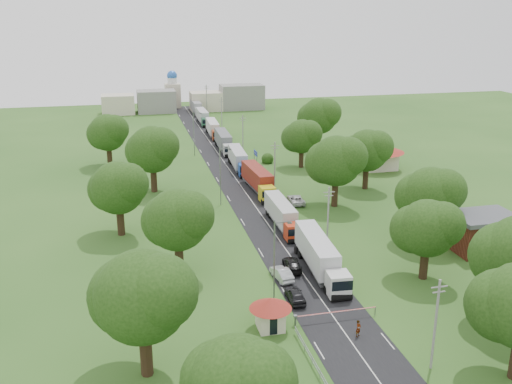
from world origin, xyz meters
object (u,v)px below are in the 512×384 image
object	(u,v)px
boom_barrier	(324,314)
pedestrian_near	(358,329)
truck_0	(319,255)
car_lane_front	(295,295)
info_sign	(256,156)
car_lane_mid	(282,274)
guard_booth	(270,310)

from	to	relation	value
boom_barrier	pedestrian_near	size ratio (longest dim) A/B	5.16
truck_0	car_lane_front	world-z (taller)	truck_0
boom_barrier	info_sign	world-z (taller)	info_sign
car_lane_front	pedestrian_near	size ratio (longest dim) A/B	2.46
car_lane_mid	guard_booth	bearing A→B (deg)	61.51
boom_barrier	guard_booth	xyz separation A→B (m)	(-5.84, -0.00, 1.27)
car_lane_front	car_lane_mid	world-z (taller)	car_lane_front
guard_booth	car_lane_mid	bearing A→B (deg)	68.52
boom_barrier	car_lane_mid	world-z (taller)	car_lane_mid
boom_barrier	car_lane_mid	xyz separation A→B (m)	(-1.64, 10.67, -0.15)
truck_0	car_lane_mid	distance (m)	5.36
truck_0	car_lane_front	bearing A→B (deg)	-127.95
truck_0	car_lane_mid	size ratio (longest dim) A/B	3.49
boom_barrier	info_sign	distance (m)	60.39
boom_barrier	info_sign	xyz separation A→B (m)	(6.56, 60.00, 2.11)
guard_booth	pedestrian_near	distance (m)	9.05
pedestrian_near	truck_0	bearing A→B (deg)	49.82
boom_barrier	truck_0	bearing A→B (deg)	73.42
car_lane_front	truck_0	bearing A→B (deg)	-125.39
boom_barrier	car_lane_front	world-z (taller)	car_lane_front
car_lane_front	boom_barrier	bearing A→B (deg)	110.75
boom_barrier	guard_booth	size ratio (longest dim) A/B	2.10
truck_0	pedestrian_near	bearing A→B (deg)	-93.87
truck_0	pedestrian_near	world-z (taller)	truck_0
pedestrian_near	car_lane_mid	bearing A→B (deg)	69.63
guard_booth	info_sign	xyz separation A→B (m)	(12.40, 60.00, 0.84)
car_lane_front	car_lane_mid	size ratio (longest dim) A/B	0.98
boom_barrier	car_lane_front	size ratio (longest dim) A/B	2.10
info_sign	truck_0	world-z (taller)	truck_0
truck_0	boom_barrier	bearing A→B (deg)	-106.58
guard_booth	car_lane_mid	distance (m)	11.55
car_lane_front	pedestrian_near	world-z (taller)	pedestrian_near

